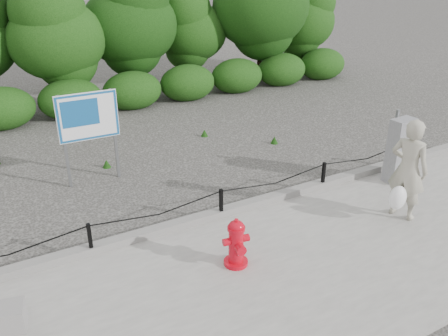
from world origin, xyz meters
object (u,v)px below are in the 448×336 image
Objects in this scene: fire_hydrant at (236,243)px; pedestrian at (408,171)px; utility_cabinet at (399,150)px; advertising_sign at (88,121)px.

fire_hydrant is 3.60m from pedestrian.
pedestrian is 1.64m from utility_cabinet.
advertising_sign is (-4.69, 4.50, 0.43)m from pedestrian.
fire_hydrant is 4.79m from utility_cabinet.
advertising_sign is at bearing 146.44° from utility_cabinet.
advertising_sign is (-5.82, 3.33, 0.66)m from utility_cabinet.
advertising_sign reaches higher than utility_cabinet.
advertising_sign reaches higher than fire_hydrant.
pedestrian is 0.95× the size of advertising_sign.
utility_cabinet reaches higher than fire_hydrant.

